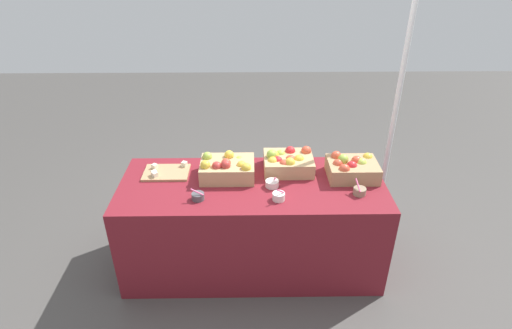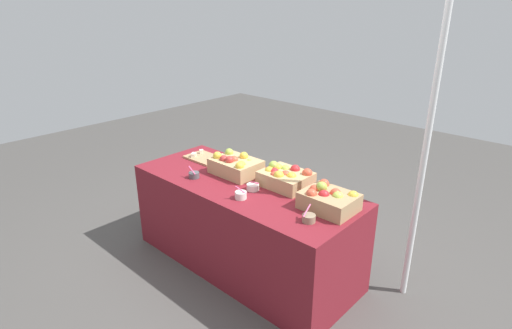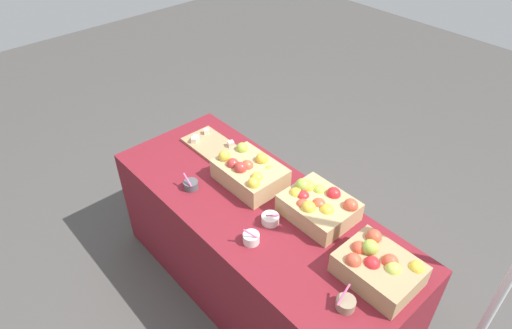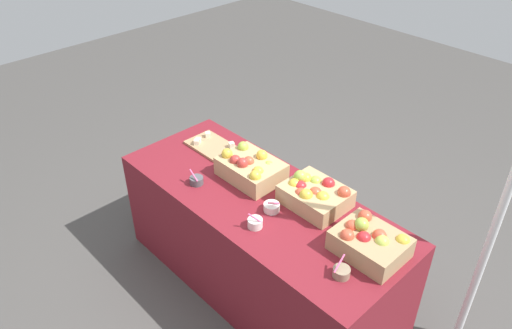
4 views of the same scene
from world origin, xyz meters
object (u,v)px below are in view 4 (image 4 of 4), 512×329
at_px(apple_crate_right, 251,168).
at_px(tent_pole, 508,193).
at_px(sample_bowl_near, 341,272).
at_px(sample_bowl_mid, 255,223).
at_px(sample_bowl_far, 272,207).
at_px(sample_bowl_extra, 196,180).
at_px(apple_crate_middle, 314,194).
at_px(apple_crate_left, 369,241).
at_px(cutting_board_back, 211,145).

height_order(apple_crate_right, tent_pole, tent_pole).
xyz_separation_m(sample_bowl_near, sample_bowl_mid, (-0.56, -0.06, 0.00)).
xyz_separation_m(sample_bowl_mid, tent_pole, (0.97, 0.76, 0.35)).
distance_m(sample_bowl_far, sample_bowl_extra, 0.53).
height_order(apple_crate_middle, tent_pole, tent_pole).
height_order(apple_crate_left, sample_bowl_extra, apple_crate_left).
relative_size(apple_crate_right, tent_pole, 0.17).
bearing_deg(sample_bowl_far, cutting_board_back, 166.56).
relative_size(sample_bowl_near, sample_bowl_mid, 0.97).
distance_m(cutting_board_back, sample_bowl_mid, 0.89).
distance_m(apple_crate_middle, apple_crate_right, 0.45).
bearing_deg(apple_crate_right, sample_bowl_extra, -122.67).
bearing_deg(apple_crate_left, cutting_board_back, 177.56).
relative_size(sample_bowl_near, sample_bowl_extra, 1.09).
distance_m(sample_bowl_extra, tent_pole, 1.72).
distance_m(cutting_board_back, tent_pole, 1.87).
bearing_deg(apple_crate_middle, sample_bowl_mid, -102.70).
height_order(apple_crate_left, sample_bowl_near, apple_crate_left).
height_order(apple_crate_right, sample_bowl_near, apple_crate_right).
xyz_separation_m(sample_bowl_near, tent_pole, (0.41, 0.70, 0.35)).
xyz_separation_m(cutting_board_back, sample_bowl_far, (0.78, -0.19, 0.01)).
relative_size(apple_crate_middle, apple_crate_right, 0.94).
relative_size(apple_crate_left, tent_pole, 0.16).
height_order(sample_bowl_far, tent_pole, tent_pole).
height_order(sample_bowl_near, sample_bowl_extra, sample_bowl_near).
relative_size(sample_bowl_near, tent_pole, 0.05).
xyz_separation_m(apple_crate_middle, sample_bowl_far, (-0.12, -0.23, -0.05)).
bearing_deg(sample_bowl_extra, cutting_board_back, 128.97).
bearing_deg(sample_bowl_near, sample_bowl_extra, -177.66).
bearing_deg(cutting_board_back, apple_crate_left, -2.44).
bearing_deg(apple_crate_left, sample_bowl_far, -167.59).
bearing_deg(apple_crate_middle, sample_bowl_near, -35.54).
distance_m(apple_crate_left, sample_bowl_near, 0.24).
height_order(sample_bowl_mid, tent_pole, tent_pole).
xyz_separation_m(apple_crate_left, sample_bowl_mid, (-0.55, -0.29, -0.05)).
xyz_separation_m(apple_crate_left, cutting_board_back, (-1.36, 0.06, -0.06)).
xyz_separation_m(sample_bowl_mid, sample_bowl_far, (-0.04, 0.17, -0.00)).
bearing_deg(sample_bowl_extra, apple_crate_right, 57.33).
bearing_deg(cutting_board_back, sample_bowl_near, -12.10).
distance_m(sample_bowl_near, tent_pole, 0.89).
height_order(cutting_board_back, sample_bowl_mid, sample_bowl_mid).
bearing_deg(apple_crate_right, sample_bowl_mid, -40.20).
bearing_deg(cutting_board_back, sample_bowl_extra, -51.03).
relative_size(apple_crate_middle, cutting_board_back, 1.09).
bearing_deg(sample_bowl_far, apple_crate_left, 12.41).
height_order(apple_crate_middle, sample_bowl_extra, apple_crate_middle).
bearing_deg(sample_bowl_mid, apple_crate_right, 139.80).
bearing_deg(sample_bowl_far, sample_bowl_mid, -77.82).
bearing_deg(sample_bowl_near, cutting_board_back, 167.90).
bearing_deg(sample_bowl_extra, sample_bowl_near, 2.34).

